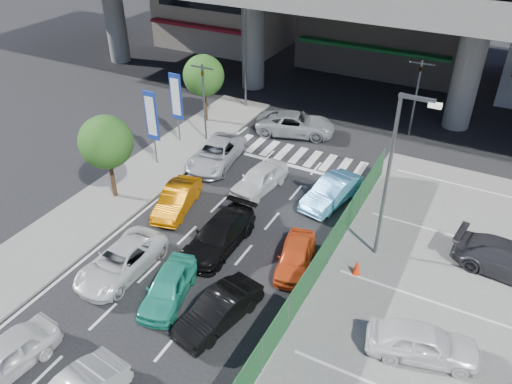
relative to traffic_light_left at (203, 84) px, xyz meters
The scene contains 26 objects.
ground 14.07m from the traffic_light_left, 62.68° to the right, with size 120.00×120.00×0.00m, color black.
parking_lot 20.28m from the traffic_light_left, 30.17° to the right, with size 12.00×28.00×0.06m, color #5E5E5C.
sidewalk_left 8.93m from the traffic_light_left, 95.71° to the right, with size 4.00×30.00×0.12m, color #5E5E5C.
fence_run 16.20m from the traffic_light_left, 43.73° to the right, with size 0.16×22.00×1.80m, color #1B4F25, non-canonical shape.
traffic_light_left is the anchor object (origin of this frame).
traffic_light_right 13.63m from the traffic_light_left, 30.89° to the left, with size 1.60×1.24×5.20m.
street_lamp_right 14.68m from the traffic_light_left, 24.16° to the right, with size 1.65×0.22×8.00m.
street_lamp_left 6.06m from the traffic_light_left, 91.20° to the left, with size 1.65×0.22×8.00m.
signboard_near 4.22m from the traffic_light_left, 104.02° to the right, with size 0.80×0.14×4.70m.
signboard_far 1.93m from the traffic_light_left, 144.30° to the right, with size 0.80×0.14×4.70m.
tree_near 8.06m from the traffic_light_left, 95.71° to the right, with size 2.80×2.80×4.80m.
tree_far 3.02m from the traffic_light_left, 122.62° to the left, with size 2.80×2.80×4.80m.
van_white_back_left 19.13m from the traffic_light_left, 79.75° to the right, with size 1.63×4.05×1.38m, color silver.
sedan_white_mid_left 13.47m from the traffic_light_left, 74.14° to the right, with size 2.14×4.64×1.29m, color silver.
taxi_teal_mid 14.76m from the traffic_light_left, 63.67° to the right, with size 1.54×3.82×1.30m, color teal.
hatch_black_mid_right 16.11m from the traffic_light_left, 55.57° to the right, with size 1.39×3.99×1.31m, color black.
taxi_orange_left 8.58m from the traffic_light_left, 68.38° to the right, with size 1.38×3.96×1.31m, color #C06401.
sedan_black_mid 11.53m from the traffic_light_left, 54.15° to the right, with size 1.93×4.76×1.38m, color black.
taxi_orange_right 13.81m from the traffic_light_left, 40.00° to the right, with size 1.46×3.62×1.23m, color #E24D1A.
wagon_silver_front_left 4.54m from the traffic_light_left, 46.05° to the right, with size 2.29×4.97×1.38m, color #B2B3BA.
sedan_white_front_mid 7.60m from the traffic_light_left, 31.80° to the right, with size 1.63×4.05×1.38m, color silver.
kei_truck_front_right 10.81m from the traffic_light_left, 16.84° to the right, with size 1.46×4.19×1.38m, color #58AAEC.
crossing_wagon_silver 6.83m from the traffic_light_left, 37.43° to the left, with size 2.44×5.29×1.47m, color #A1A5A9.
parked_sedan_white 19.98m from the traffic_light_left, 33.81° to the right, with size 1.63×4.04×1.38m, color white.
parked_sedan_dgrey 19.68m from the traffic_light_left, 13.96° to the right, with size 2.01×4.94×1.43m, color #2F2E33.
traffic_cone 15.47m from the traffic_light_left, 31.27° to the right, with size 0.40×0.40×0.78m, color #F52E0D.
Camera 1 is at (10.46, -12.59, 15.32)m, focal length 35.00 mm.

